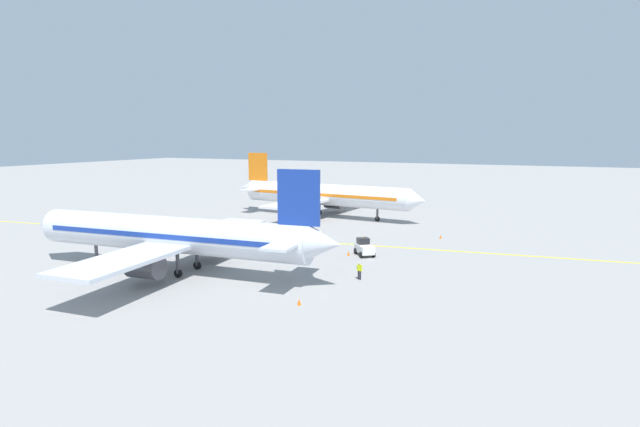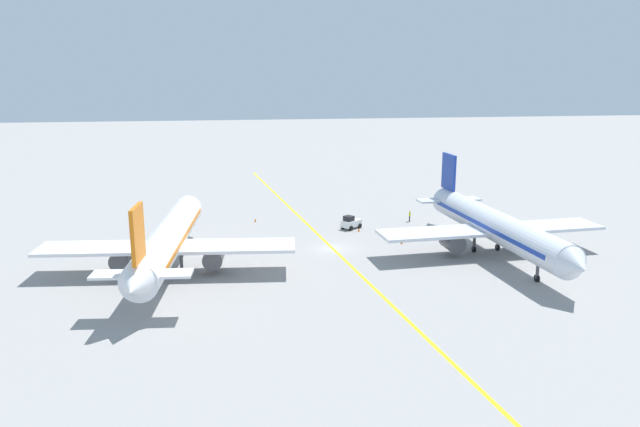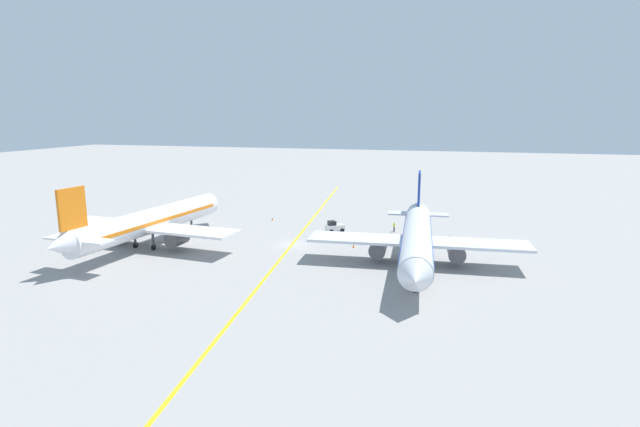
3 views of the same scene
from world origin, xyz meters
The scene contains 10 objects.
ground_plane centered at (0.00, 0.00, 0.00)m, with size 400.00×400.00×0.00m, color gray.
apron_yellow_centreline centered at (0.00, 0.00, 0.00)m, with size 0.40×120.00×0.01m, color yellow.
airplane_at_gate centered at (-18.80, 5.64, 3.71)m, with size 28.31×35.54×10.60m.
airplane_adjacent_stand centered at (19.58, 6.60, 3.71)m, with size 28.35×35.55×10.60m.
baggage_tug_white centered at (-4.21, -9.33, 0.90)m, with size 3.28×3.05×2.11m.
ground_crew_worker centered at (-13.66, -12.21, 0.91)m, with size 0.28×0.57×1.68m.
traffic_cone_near_nose centered at (-22.57, -10.31, 0.28)m, with size 0.32×0.32×0.55m, color orange.
traffic_cone_mid_apron centered at (-9.24, -0.73, 0.28)m, with size 0.32×0.32×0.55m, color orange.
traffic_cone_by_wingtip centered at (9.03, -15.41, 0.28)m, with size 0.32×0.32×0.55m, color orange.
traffic_cone_far_edge centered at (-5.04, -7.72, 0.28)m, with size 0.32×0.32×0.55m, color orange.
Camera 3 is at (-23.45, 68.39, 19.20)m, focal length 28.00 mm.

